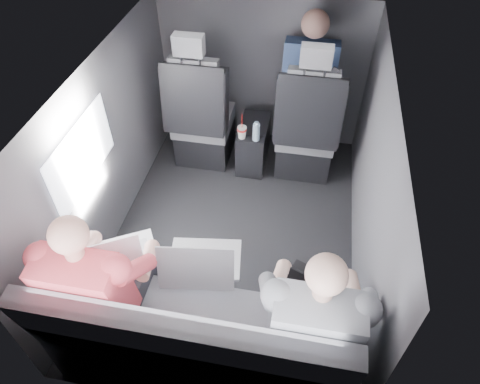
% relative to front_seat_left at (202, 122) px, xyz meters
% --- Properties ---
extents(floor, '(2.60, 2.60, 0.00)m').
position_rel_front_seat_left_xyz_m(floor, '(0.45, -0.84, -0.40)').
color(floor, black).
rests_on(floor, ground).
extents(ceiling, '(2.60, 2.60, 0.00)m').
position_rel_front_seat_left_xyz_m(ceiling, '(0.45, -0.84, 0.95)').
color(ceiling, '#B2B2AD').
rests_on(ceiling, panel_back).
extents(panel_left, '(0.02, 2.60, 1.35)m').
position_rel_front_seat_left_xyz_m(panel_left, '(-0.45, -0.84, 0.27)').
color(panel_left, '#56565B').
rests_on(panel_left, floor).
extents(panel_right, '(0.02, 2.60, 1.35)m').
position_rel_front_seat_left_xyz_m(panel_right, '(1.35, -0.84, 0.27)').
color(panel_right, '#56565B').
rests_on(panel_right, floor).
extents(panel_front, '(1.80, 0.02, 1.35)m').
position_rel_front_seat_left_xyz_m(panel_front, '(0.45, 0.46, 0.27)').
color(panel_front, '#56565B').
rests_on(panel_front, floor).
extents(panel_back, '(1.80, 0.02, 1.35)m').
position_rel_front_seat_left_xyz_m(panel_back, '(0.45, -2.14, 0.27)').
color(panel_back, '#56565B').
rests_on(panel_back, floor).
extents(side_window, '(0.02, 0.75, 0.42)m').
position_rel_front_seat_left_xyz_m(side_window, '(-0.43, -1.14, 0.50)').
color(side_window, white).
rests_on(side_window, panel_left).
extents(seatbelt, '(0.35, 0.11, 0.59)m').
position_rel_front_seat_left_xyz_m(seatbelt, '(0.90, -0.17, 0.40)').
color(seatbelt, black).
rests_on(seatbelt, front_seat_right).
extents(front_seat_left, '(0.52, 0.58, 1.26)m').
position_rel_front_seat_left_xyz_m(front_seat_left, '(0.00, 0.00, 0.00)').
color(front_seat_left, black).
rests_on(front_seat_left, floor).
extents(front_seat_right, '(0.52, 0.58, 1.26)m').
position_rel_front_seat_left_xyz_m(front_seat_right, '(0.90, 0.00, 0.00)').
color(front_seat_right, black).
rests_on(front_seat_right, floor).
extents(center_console, '(0.24, 0.48, 0.41)m').
position_rel_front_seat_left_xyz_m(center_console, '(0.45, 0.04, -0.20)').
color(center_console, black).
rests_on(center_console, floor).
extents(rear_bench, '(1.60, 0.57, 0.92)m').
position_rel_front_seat_left_xyz_m(rear_bench, '(0.45, -1.90, -0.09)').
color(rear_bench, slate).
rests_on(rear_bench, floor).
extents(soda_cup, '(0.08, 0.08, 0.23)m').
position_rel_front_seat_left_xyz_m(soda_cup, '(0.38, -0.15, 0.06)').
color(soda_cup, white).
rests_on(soda_cup, center_console).
extents(water_bottle, '(0.06, 0.06, 0.17)m').
position_rel_front_seat_left_xyz_m(water_bottle, '(0.50, -0.15, 0.08)').
color(water_bottle, '#A5BFDF').
rests_on(water_bottle, center_console).
extents(laptop_white, '(0.40, 0.45, 0.25)m').
position_rel_front_seat_left_xyz_m(laptop_white, '(-0.04, -1.63, 0.23)').
color(laptop_white, white).
rests_on(laptop_white, passenger_rear_left).
extents(laptop_silver, '(0.44, 0.41, 0.28)m').
position_rel_front_seat_left_xyz_m(laptop_silver, '(0.42, -1.60, 0.24)').
color(laptop_silver, '#ABABB0').
rests_on(laptop_silver, rear_bench).
extents(laptop_black, '(0.37, 0.38, 0.22)m').
position_rel_front_seat_left_xyz_m(laptop_black, '(1.03, -1.66, 0.23)').
color(laptop_black, black).
rests_on(laptop_black, passenger_rear_right).
extents(passenger_rear_left, '(0.50, 0.62, 1.23)m').
position_rel_front_seat_left_xyz_m(passenger_rear_left, '(-0.07, -1.81, 0.23)').
color(passenger_rear_left, '#2D2C31').
rests_on(passenger_rear_left, rear_bench).
extents(passenger_rear_right, '(0.50, 0.62, 1.22)m').
position_rel_front_seat_left_xyz_m(passenger_rear_right, '(1.05, -1.81, 0.23)').
color(passenger_rear_right, navy).
rests_on(passenger_rear_right, rear_bench).
extents(passenger_front_right, '(0.43, 0.43, 0.90)m').
position_rel_front_seat_left_xyz_m(passenger_front_right, '(0.86, 0.26, 0.36)').
color(passenger_front_right, navy).
rests_on(passenger_front_right, front_seat_right).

